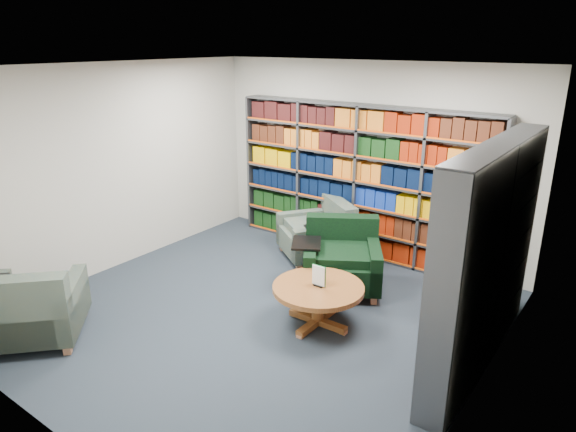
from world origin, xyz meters
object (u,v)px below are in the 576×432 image
Objects in this scene: chair_teal_left at (321,235)px; chair_teal_front at (30,312)px; coffee_table at (318,294)px; chair_green_right at (341,260)px.

chair_teal_left is 3.93m from chair_teal_front.
coffee_table is (2.26, 2.08, 0.03)m from chair_teal_front.
chair_teal_front is (-1.95, -3.10, 0.00)m from chair_green_right.
chair_green_right is at bearing 106.45° from coffee_table.
coffee_table is at bearing 42.65° from chair_teal_front.
chair_teal_left is at bearing 121.78° from coffee_table.
chair_green_right reaches higher than chair_teal_left.
coffee_table is (1.03, -1.66, 0.04)m from chair_teal_left.
chair_teal_front is 3.07m from coffee_table.
chair_teal_left is at bearing 71.83° from chair_teal_front.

